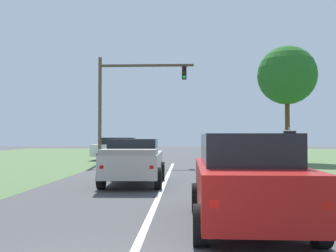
{
  "coord_description": "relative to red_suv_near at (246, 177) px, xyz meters",
  "views": [
    {
      "loc": [
        0.83,
        -4.67,
        1.89
      ],
      "look_at": [
        -0.2,
        18.86,
        2.57
      ],
      "focal_mm": 40.96,
      "sensor_mm": 36.0,
      "label": 1
    }
  ],
  "objects": [
    {
      "name": "ground_plane",
      "position": [
        -2.14,
        8.6,
        -1.03
      ],
      "size": [
        120.0,
        120.0,
        0.0
      ],
      "primitive_type": "plane",
      "color": "#424244"
    },
    {
      "name": "red_suv_near",
      "position": [
        0.0,
        0.0,
        0.0
      ],
      "size": [
        2.34,
        4.91,
        1.96
      ],
      "color": "#9E1411",
      "rests_on": "ground_plane"
    },
    {
      "name": "pickup_truck_lead",
      "position": [
        -3.32,
        6.89,
        -0.08
      ],
      "size": [
        2.4,
        4.92,
        1.81
      ],
      "color": "#B7B2A8",
      "rests_on": "ground_plane"
    },
    {
      "name": "traffic_light",
      "position": [
        -5.58,
        18.46,
        3.9
      ],
      "size": [
        6.75,
        0.4,
        7.53
      ],
      "color": "brown",
      "rests_on": "ground_plane"
    },
    {
      "name": "keep_moving_sign",
      "position": [
        3.13,
        8.12,
        0.46
      ],
      "size": [
        0.6,
        0.09,
        2.31
      ],
      "color": "gray",
      "rests_on": "ground_plane"
    },
    {
      "name": "oak_tree_right",
      "position": [
        6.68,
        21.84,
        5.66
      ],
      "size": [
        4.57,
        4.57,
        9.0
      ],
      "color": "#4C351E",
      "rests_on": "ground_plane"
    },
    {
      "name": "crossing_suv_far",
      "position": [
        -6.57,
        22.61,
        -0.06
      ],
      "size": [
        4.67,
        2.08,
        1.84
      ],
      "color": "silver",
      "rests_on": "ground_plane"
    }
  ]
}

